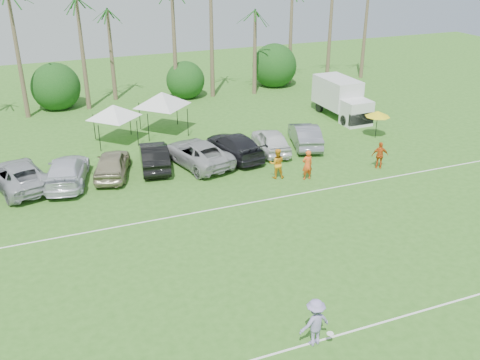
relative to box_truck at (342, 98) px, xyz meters
name	(u,v)px	position (x,y,z in m)	size (l,w,h in m)	color
field_lines	(242,265)	(-16.77, -18.52, -1.73)	(80.00, 12.10, 0.01)	white
palm_tree_4	(71,24)	(-20.77, 11.48, 5.74)	(2.40, 2.40, 8.90)	brown
palm_tree_5	(116,12)	(-16.77, 11.48, 6.61)	(2.40, 2.40, 9.90)	brown
palm_tree_6	(160,0)	(-12.77, 11.48, 7.47)	(2.40, 2.40, 10.90)	brown
palm_tree_8	(251,15)	(-3.77, 11.48, 5.74)	(2.40, 2.40, 8.90)	brown
palm_tree_9	(297,3)	(1.23, 11.48, 6.61)	(2.40, 2.40, 9.90)	brown
bush_tree_1	(56,88)	(-22.77, 12.48, 0.06)	(4.00, 4.00, 4.00)	brown
bush_tree_2	(182,76)	(-10.77, 12.48, 0.06)	(4.00, 4.00, 4.00)	brown
bush_tree_3	(273,68)	(-0.77, 12.48, 0.06)	(4.00, 4.00, 4.00)	brown
sideline_player_a	(307,165)	(-9.10, -10.71, -0.74)	(0.73, 0.48, 2.00)	#FF571C
sideline_player_b	(277,163)	(-10.83, -9.79, -0.73)	(0.98, 0.76, 2.01)	orange
sideline_player_c	(380,155)	(-3.67, -10.93, -0.80)	(1.10, 0.46, 1.87)	#D15617
box_truck	(342,98)	(0.00, 0.00, 0.00)	(2.53, 6.34, 3.25)	silver
canopy_tent_left	(113,105)	(-19.40, 0.78, 1.25)	(4.31, 4.31, 3.50)	black
canopy_tent_right	(162,92)	(-15.43, 1.70, 1.60)	(4.81, 4.81, 3.90)	black
market_umbrella	(378,114)	(-0.27, -5.65, 0.20)	(1.94, 1.94, 2.17)	black
frisbee_player	(315,322)	(-16.23, -24.54, -0.74)	(1.37, 0.94, 2.00)	#9084BB
parked_car_2	(18,175)	(-26.47, -5.19, -0.89)	(2.82, 6.13, 1.70)	#A7A9AF
parked_car_3	(67,171)	(-23.59, -5.61, -0.89)	(2.38, 5.87, 1.70)	silver
parked_car_4	(112,164)	(-20.71, -5.46, -0.89)	(2.01, 5.00, 1.70)	gray
parked_car_5	(154,156)	(-17.84, -5.16, -0.89)	(1.80, 5.17, 1.70)	black
parked_car_6	(197,153)	(-14.96, -5.71, -0.89)	(2.82, 6.13, 1.70)	#A5A5A6
parked_car_7	(234,146)	(-12.08, -5.32, -0.89)	(2.38, 5.87, 1.70)	black
parked_car_8	(271,140)	(-9.20, -5.31, -0.89)	(2.01, 5.00, 1.70)	white
parked_car_9	(305,135)	(-6.32, -5.21, -0.89)	(1.80, 5.17, 1.70)	slate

